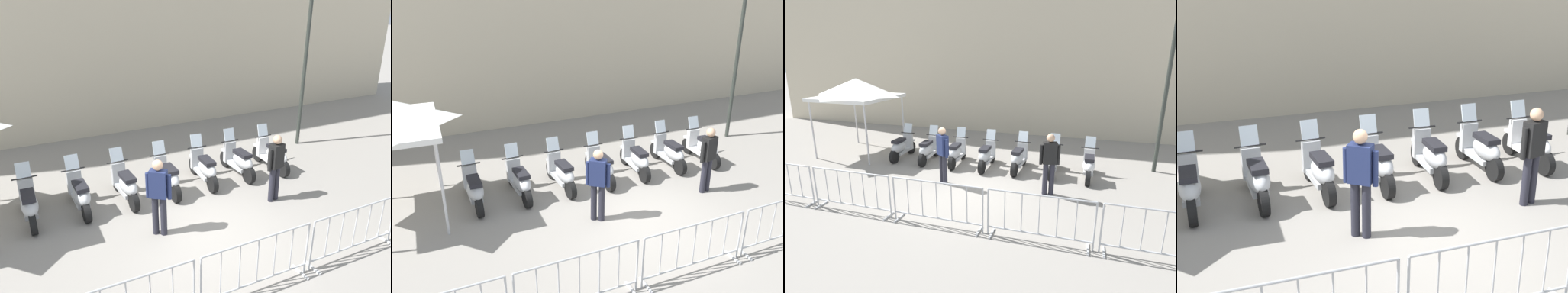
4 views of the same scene
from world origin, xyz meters
TOP-DOWN VIEW (x-y plane):
  - ground_plane at (0.00, 0.00)m, footprint 120.00×120.00m
  - motorcycle_0 at (-3.35, 2.12)m, footprint 0.56×1.72m
  - motorcycle_1 at (-2.25, 2.11)m, footprint 0.56×1.73m
  - motorcycle_2 at (-1.14, 2.13)m, footprint 0.56×1.73m
  - motorcycle_3 at (-0.04, 2.11)m, footprint 0.56×1.72m
  - motorcycle_4 at (1.05, 2.18)m, footprint 0.56×1.72m
  - motorcycle_5 at (2.16, 2.22)m, footprint 0.56×1.72m
  - motorcycle_6 at (3.26, 2.16)m, footprint 0.56×1.72m
  - barrier_segment_2 at (0.04, -1.90)m, footprint 2.19×0.48m
  - officer_near_row_end at (2.21, 0.62)m, footprint 0.53×0.30m
  - officer_mid_plaza at (-0.87, 0.43)m, footprint 0.46×0.39m

SIDE VIEW (x-z plane):
  - ground_plane at x=0.00m, z-range 0.00..0.00m
  - motorcycle_0 at x=-3.35m, z-range -0.16..1.07m
  - motorcycle_1 at x=-2.25m, z-range -0.16..1.07m
  - motorcycle_2 at x=-1.14m, z-range -0.16..1.07m
  - motorcycle_3 at x=-0.04m, z-range -0.16..1.07m
  - motorcycle_4 at x=1.05m, z-range -0.16..1.07m
  - motorcycle_5 at x=2.16m, z-range -0.16..1.07m
  - motorcycle_6 at x=3.26m, z-range -0.16..1.07m
  - barrier_segment_2 at x=0.04m, z-range -0.01..1.06m
  - officer_near_row_end at x=2.21m, z-range 0.12..1.85m
  - officer_mid_plaza at x=-0.87m, z-range 0.12..1.85m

